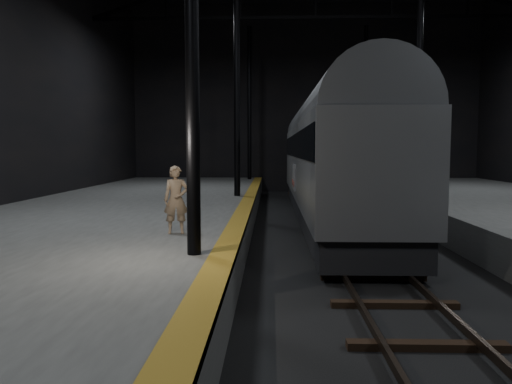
{
  "coord_description": "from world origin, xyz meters",
  "views": [
    {
      "loc": [
        -2.34,
        -13.3,
        2.99
      ],
      "look_at": [
        -2.69,
        -1.77,
        2.0
      ],
      "focal_mm": 35.0,
      "sensor_mm": 36.0,
      "label": 1
    }
  ],
  "objects": [
    {
      "name": "ground",
      "position": [
        0.0,
        0.0,
        0.0
      ],
      "size": [
        44.0,
        44.0,
        0.0
      ],
      "primitive_type": "plane",
      "color": "black",
      "rests_on": "ground"
    },
    {
      "name": "platform_left",
      "position": [
        -7.5,
        0.0,
        0.5
      ],
      "size": [
        9.0,
        43.8,
        1.0
      ],
      "primitive_type": "cube",
      "color": "#4E4E4B",
      "rests_on": "ground"
    },
    {
      "name": "tactile_strip",
      "position": [
        -3.25,
        0.0,
        1.0
      ],
      "size": [
        0.5,
        43.8,
        0.01
      ],
      "primitive_type": "cube",
      "color": "olive",
      "rests_on": "platform_left"
    },
    {
      "name": "track",
      "position": [
        0.0,
        0.0,
        0.07
      ],
      "size": [
        2.4,
        43.0,
        0.24
      ],
      "color": "#3F3328",
      "rests_on": "ground"
    },
    {
      "name": "train",
      "position": [
        -0.0,
        6.93,
        2.89
      ],
      "size": [
        2.9,
        19.35,
        5.17
      ],
      "color": "#A0A1A7",
      "rests_on": "ground"
    },
    {
      "name": "woman",
      "position": [
        -4.58,
        -1.65,
        1.8
      ],
      "size": [
        0.65,
        0.5,
        1.6
      ],
      "primitive_type": "imported",
      "rotation": [
        0.0,
        0.0,
        0.21
      ],
      "color": "tan",
      "rests_on": "platform_left"
    }
  ]
}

